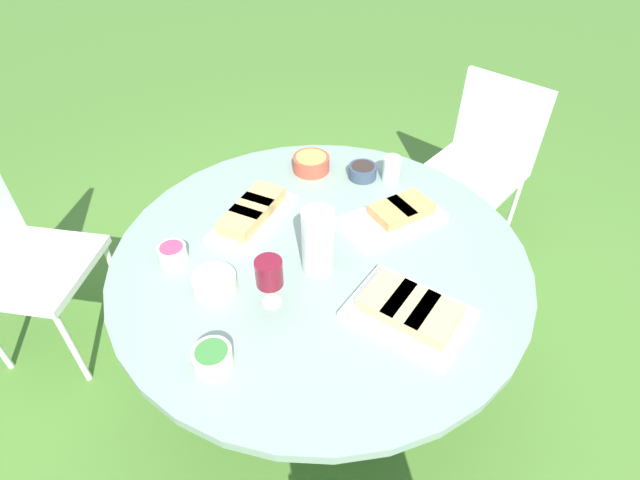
# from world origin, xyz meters

# --- Properties ---
(ground_plane) EXTENTS (40.00, 40.00, 0.00)m
(ground_plane) POSITION_xyz_m (0.00, 0.00, 0.00)
(ground_plane) COLOR #4C7A2D
(dining_table) EXTENTS (1.42, 1.42, 0.71)m
(dining_table) POSITION_xyz_m (0.00, 0.00, 0.62)
(dining_table) COLOR #4C4C51
(dining_table) RESTS_ON ground_plane
(chair_near_left) EXTENTS (0.57, 0.56, 0.89)m
(chair_near_left) POSITION_xyz_m (0.49, 1.15, 0.52)
(chair_near_left) COLOR white
(chair_near_left) RESTS_ON ground_plane
(chair_far_back) EXTENTS (0.60, 0.59, 0.89)m
(chair_far_back) POSITION_xyz_m (0.70, -1.03, 0.52)
(chair_far_back) COLOR white
(chair_far_back) RESTS_ON ground_plane
(water_pitcher) EXTENTS (0.11, 0.10, 0.23)m
(water_pitcher) POSITION_xyz_m (-0.07, 0.02, 0.83)
(water_pitcher) COLOR silver
(water_pitcher) RESTS_ON dining_table
(wine_glass) EXTENTS (0.08, 0.08, 0.18)m
(wine_glass) POSITION_xyz_m (-0.18, 0.20, 0.84)
(wine_glass) COLOR silver
(wine_glass) RESTS_ON dining_table
(platter_bread_main) EXTENTS (0.40, 0.38, 0.07)m
(platter_bread_main) POSITION_xyz_m (0.23, 0.20, 0.74)
(platter_bread_main) COLOR white
(platter_bread_main) RESTS_ON dining_table
(platter_charcuterie) EXTENTS (0.43, 0.42, 0.06)m
(platter_charcuterie) POSITION_xyz_m (-0.34, -0.19, 0.74)
(platter_charcuterie) COLOR white
(platter_charcuterie) RESTS_ON dining_table
(platter_sandwich_side) EXTENTS (0.30, 0.42, 0.06)m
(platter_sandwich_side) POSITION_xyz_m (0.11, -0.32, 0.73)
(platter_sandwich_side) COLOR white
(platter_sandwich_side) RESTS_ON dining_table
(bowl_fries) EXTENTS (0.15, 0.15, 0.07)m
(bowl_fries) POSITION_xyz_m (0.50, -0.09, 0.75)
(bowl_fries) COLOR #B74733
(bowl_fries) RESTS_ON dining_table
(bowl_salad) EXTENTS (0.11, 0.11, 0.06)m
(bowl_salad) POSITION_xyz_m (-0.37, 0.39, 0.75)
(bowl_salad) COLOR beige
(bowl_salad) RESTS_ON dining_table
(bowl_olives) EXTENTS (0.11, 0.11, 0.06)m
(bowl_olives) POSITION_xyz_m (0.40, -0.28, 0.74)
(bowl_olives) COLOR #334256
(bowl_olives) RESTS_ON dining_table
(bowl_dip_red) EXTENTS (0.09, 0.09, 0.06)m
(bowl_dip_red) POSITION_xyz_m (0.09, 0.49, 0.74)
(bowl_dip_red) COLOR white
(bowl_dip_red) RESTS_ON dining_table
(bowl_dip_cream) EXTENTS (0.14, 0.14, 0.06)m
(bowl_dip_cream) POSITION_xyz_m (-0.08, 0.36, 0.74)
(bowl_dip_cream) COLOR beige
(bowl_dip_cream) RESTS_ON dining_table
(cup_water_near) EXTENTS (0.07, 0.07, 0.11)m
(cup_water_near) POSITION_xyz_m (0.36, -0.38, 0.76)
(cup_water_near) COLOR silver
(cup_water_near) RESTS_ON dining_table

